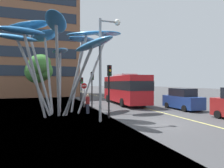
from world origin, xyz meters
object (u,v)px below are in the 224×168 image
Objects in this scene: pedestrian at (88,104)px; traffic_light_kerb_near at (109,80)px; traffic_light_opposite at (80,82)px; traffic_light_island_mid at (82,84)px; no_entry_sign at (84,91)px; street_lamp at (105,55)px; car_parked_mid at (182,100)px; red_bus at (125,88)px; traffic_light_kerb_far at (92,82)px; leaf_sculpture at (59,41)px.

traffic_light_kerb_near is at bearing -69.29° from pedestrian.
traffic_light_opposite is 2.29× the size of pedestrian.
traffic_light_island_mid is 4.59m from no_entry_sign.
traffic_light_opposite is 15.27m from street_lamp.
car_parked_mid is 9.39m from pedestrian.
pedestrian is (-1.34, -11.46, -1.90)m from traffic_light_opposite.
traffic_light_island_mid is 9.24m from pedestrian.
traffic_light_opposite is 0.86× the size of car_parked_mid.
street_lamp is (-5.37, -9.50, 2.57)m from red_bus.
car_parked_mid is at bearing 15.20° from traffic_light_kerb_near.
traffic_light_kerb_near is at bearing -119.10° from red_bus.
street_lamp is (-0.87, -15.14, 1.85)m from traffic_light_opposite.
traffic_light_kerb_far is 1.13× the size of traffic_light_island_mid.
red_bus is 0.88× the size of leaf_sculpture.
street_lamp is (-0.55, -6.33, 1.88)m from traffic_light_kerb_far.
street_lamp reaches higher than traffic_light_kerb_near.
street_lamp reaches higher than car_parked_mid.
traffic_light_island_mid is at bearing 82.91° from pedestrian.
traffic_light_opposite is at bearing 83.35° from pedestrian.
traffic_light_kerb_far is at bearing -76.43° from no_entry_sign.
traffic_light_kerb_near is 2.40× the size of pedestrian.
red_bus is 9.88m from traffic_light_kerb_near.
street_lamp is 2.74× the size of no_entry_sign.
traffic_light_island_mid is 12.70m from car_parked_mid.
pedestrian is at bearing -97.04° from no_entry_sign.
car_parked_mid is at bearing -60.78° from red_bus.
traffic_light_kerb_near is (-4.79, -8.60, 0.85)m from red_bus.
traffic_light_island_mid is at bearing 89.64° from traffic_light_kerb_near.
traffic_light_kerb_far is 0.52× the size of street_lamp.
traffic_light_kerb_far is at bearing 69.18° from pedestrian.
leaf_sculpture is at bearing -145.92° from red_bus.
leaf_sculpture is 2.67× the size of car_parked_mid.
traffic_light_island_mid is at bearing 82.86° from no_entry_sign.
pedestrian is (2.37, -0.28, -5.26)m from leaf_sculpture.
red_bus is 11.21m from street_lamp.
traffic_light_kerb_near is 1.52× the size of no_entry_sign.
no_entry_sign is (-8.82, 5.03, 0.75)m from car_parked_mid.
traffic_light_island_mid is (-4.71, 3.21, 0.40)m from red_bus.
traffic_light_kerb_far is 1.44× the size of no_entry_sign.
traffic_light_island_mid is 0.88× the size of traffic_light_opposite.
leaf_sculpture is 5.35m from traffic_light_kerb_far.
no_entry_sign reaches higher than pedestrian.
leaf_sculpture reaches higher than traffic_light_island_mid.
traffic_light_kerb_far is at bearing -92.12° from traffic_light_opposite.
red_bus is 7.25m from traffic_light_opposite.
traffic_light_kerb_far is 6.38m from traffic_light_island_mid.
traffic_light_kerb_near is 11.81m from traffic_light_island_mid.
traffic_light_island_mid is at bearing 88.98° from traffic_light_kerb_far.
traffic_light_opposite is 14.53m from car_parked_mid.
leaf_sculpture is 5.09m from street_lamp.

